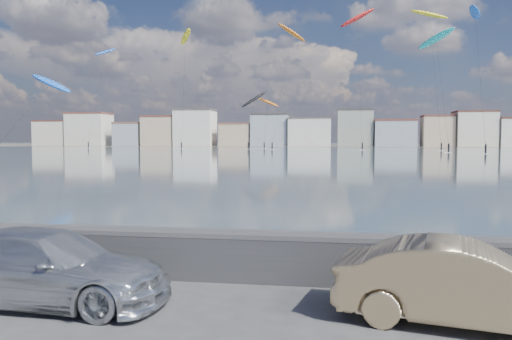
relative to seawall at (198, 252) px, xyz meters
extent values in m
plane|color=#333335|center=(0.00, -2.70, -0.58)|extent=(700.00, 700.00, 0.00)
cube|color=#364956|center=(0.00, 88.80, -0.58)|extent=(500.00, 177.00, 0.00)
cube|color=#4C473D|center=(0.00, 197.30, -0.57)|extent=(500.00, 60.00, 0.00)
cube|color=#28282B|center=(0.00, 0.00, -0.13)|extent=(400.00, 0.35, 0.90)
cylinder|color=#28282B|center=(0.00, 0.00, 0.32)|extent=(400.00, 0.36, 0.36)
cube|color=beige|center=(-112.00, 183.30, 4.42)|extent=(14.00, 11.00, 10.00)
cube|color=#562D23|center=(-112.00, 183.30, 9.72)|extent=(14.28, 11.22, 0.60)
cube|color=beige|center=(-96.50, 183.30, 5.92)|extent=(16.00, 12.00, 13.00)
cube|color=brown|center=(-96.50, 183.30, 12.72)|extent=(16.32, 12.24, 0.60)
cube|color=#9EA8B7|center=(-79.00, 183.30, 3.92)|extent=(11.00, 10.00, 9.00)
cube|color=brown|center=(-79.00, 183.30, 8.72)|extent=(11.22, 10.20, 0.60)
cube|color=#CCB293|center=(-66.00, 183.30, 5.17)|extent=(13.00, 11.00, 11.50)
cube|color=brown|center=(-66.00, 183.30, 11.22)|extent=(13.26, 11.22, 0.60)
cube|color=white|center=(-51.50, 183.30, 6.42)|extent=(15.00, 12.00, 14.00)
cube|color=#4C423D|center=(-51.50, 183.30, 13.72)|extent=(15.30, 12.24, 0.60)
cube|color=#CCB293|center=(-35.00, 183.30, 3.67)|extent=(12.00, 10.00, 8.50)
cube|color=brown|center=(-35.00, 183.30, 8.22)|extent=(12.24, 10.20, 0.60)
cube|color=#9EA8B7|center=(-21.50, 183.30, 5.42)|extent=(14.00, 11.00, 12.00)
cube|color=#383330|center=(-21.50, 183.30, 11.72)|extent=(14.28, 11.22, 0.60)
cube|color=white|center=(-6.00, 183.30, 4.67)|extent=(16.00, 13.00, 10.50)
cube|color=#4C423D|center=(-6.00, 183.30, 10.22)|extent=(16.32, 13.26, 0.60)
cube|color=gray|center=(11.00, 183.30, 6.17)|extent=(13.00, 10.00, 13.50)
cube|color=#383330|center=(11.00, 183.30, 13.22)|extent=(13.26, 10.20, 0.60)
cube|color=#9EA8B7|center=(25.50, 183.30, 4.17)|extent=(15.00, 12.00, 9.50)
cube|color=brown|center=(25.50, 183.30, 9.22)|extent=(15.30, 12.24, 0.60)
cube|color=#CCB293|center=(41.00, 183.30, 4.92)|extent=(11.00, 9.00, 11.00)
cube|color=brown|center=(41.00, 183.30, 10.72)|extent=(11.22, 9.18, 0.60)
cube|color=silver|center=(54.00, 183.30, 5.67)|extent=(14.00, 11.00, 12.50)
cube|color=#562D23|center=(54.00, 183.30, 12.22)|extent=(14.28, 11.22, 0.60)
imported|color=silver|center=(-2.27, -1.81, 0.06)|extent=(4.51, 1.96, 1.29)
imported|color=tan|center=(4.77, -1.80, 0.07)|extent=(4.16, 2.17, 1.30)
ellipsoid|color=yellow|center=(28.04, 131.89, 35.77)|extent=(10.84, 4.85, 3.62)
cube|color=white|center=(28.76, 116.45, -0.53)|extent=(1.40, 0.42, 0.08)
cylinder|color=black|center=(28.76, 116.45, 0.37)|extent=(0.36, 0.36, 1.70)
sphere|color=black|center=(28.76, 116.45, 1.27)|extent=(0.28, 0.28, 0.28)
cylinder|color=black|center=(28.40, 124.17, 18.25)|extent=(0.75, 15.47, 35.07)
ellipsoid|color=blue|center=(-74.01, 151.90, 31.85)|extent=(6.90, 7.73, 4.00)
cube|color=white|center=(-73.07, 136.74, -0.53)|extent=(1.40, 0.42, 0.08)
cylinder|color=black|center=(-73.07, 136.74, 0.37)|extent=(0.36, 0.36, 1.70)
sphere|color=black|center=(-73.07, 136.74, 1.27)|extent=(0.28, 0.28, 0.28)
cylinder|color=black|center=(-73.54, 144.32, 16.28)|extent=(0.98, 15.19, 31.14)
ellipsoid|color=yellow|center=(-41.45, 137.68, 33.11)|extent=(6.54, 9.08, 5.15)
cube|color=white|center=(-41.23, 131.61, -0.53)|extent=(1.40, 0.42, 0.08)
cylinder|color=black|center=(-41.23, 131.61, 0.37)|extent=(0.36, 0.36, 1.70)
sphere|color=black|center=(-41.23, 131.61, 1.27)|extent=(0.28, 0.28, 0.28)
cylinder|color=black|center=(-41.34, 134.65, 16.91)|extent=(0.25, 6.11, 32.39)
ellipsoid|color=orange|center=(-18.04, 150.64, 14.18)|extent=(8.40, 6.11, 3.95)
cube|color=white|center=(-17.46, 137.31, -0.53)|extent=(1.40, 0.42, 0.08)
cylinder|color=black|center=(-17.46, 137.31, 0.37)|extent=(0.36, 0.36, 1.70)
sphere|color=black|center=(-17.46, 137.31, 1.27)|extent=(0.28, 0.28, 0.28)
cylinder|color=black|center=(-17.75, 143.98, 7.45)|extent=(0.62, 13.35, 13.48)
ellipsoid|color=#19BFBF|center=(25.81, 110.25, 25.19)|extent=(8.67, 6.23, 5.27)
cube|color=white|center=(26.59, 98.80, -0.53)|extent=(1.40, 0.42, 0.08)
cylinder|color=black|center=(26.59, 98.80, 0.37)|extent=(0.36, 0.36, 1.70)
sphere|color=black|center=(26.59, 98.80, 1.27)|extent=(0.28, 0.28, 0.28)
cylinder|color=black|center=(26.20, 104.53, 12.96)|extent=(0.81, 11.48, 24.49)
ellipsoid|color=red|center=(9.17, 134.25, 36.07)|extent=(10.32, 5.12, 6.45)
cube|color=white|center=(10.32, 122.38, -0.53)|extent=(1.40, 0.42, 0.08)
cylinder|color=black|center=(10.32, 122.38, 0.37)|extent=(0.36, 0.36, 1.70)
sphere|color=black|center=(10.32, 122.38, 1.27)|extent=(0.28, 0.28, 0.28)
cylinder|color=black|center=(9.75, 128.32, 18.40)|extent=(1.18, 11.90, 35.36)
ellipsoid|color=orange|center=(-9.67, 140.46, 33.94)|extent=(9.42, 6.37, 5.88)
cube|color=white|center=(-13.67, 125.67, -0.53)|extent=(1.40, 0.42, 0.08)
cylinder|color=black|center=(-13.67, 125.67, 0.37)|extent=(0.36, 0.36, 1.70)
sphere|color=black|center=(-13.67, 125.67, 1.27)|extent=(0.28, 0.28, 0.28)
cylinder|color=black|center=(-11.67, 133.07, 17.33)|extent=(4.03, 14.83, 33.23)
ellipsoid|color=blue|center=(-49.30, 76.94, 12.68)|extent=(10.02, 5.32, 4.65)
cylinder|color=black|center=(-51.26, 71.51, 6.70)|extent=(3.95, 10.89, 11.98)
ellipsoid|color=blue|center=(31.58, 100.89, 28.43)|extent=(5.01, 8.81, 2.87)
cube|color=white|center=(31.68, 91.17, -0.53)|extent=(1.40, 0.42, 0.08)
cylinder|color=black|center=(31.68, 91.17, 0.37)|extent=(0.36, 0.36, 1.70)
sphere|color=black|center=(31.68, 91.17, 1.27)|extent=(0.28, 0.28, 0.28)
cylinder|color=black|center=(31.63, 96.03, 14.58)|extent=(0.13, 9.75, 27.73)
ellipsoid|color=black|center=(-20.37, 136.71, 14.02)|extent=(8.54, 5.89, 5.80)
cube|color=white|center=(-20.76, 128.40, -0.53)|extent=(1.40, 0.42, 0.08)
cylinder|color=black|center=(-20.76, 128.40, 0.37)|extent=(0.36, 0.36, 1.70)
sphere|color=black|center=(-20.76, 128.40, 1.27)|extent=(0.28, 0.28, 0.28)
cylinder|color=black|center=(-20.57, 132.56, 7.37)|extent=(0.42, 8.34, 13.32)
camera|label=1|loc=(2.71, -9.82, 2.32)|focal=35.00mm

